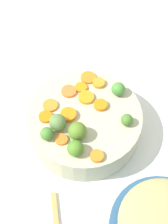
% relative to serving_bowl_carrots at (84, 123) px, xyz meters
% --- Properties ---
extents(tabletop, '(2.40, 2.40, 0.02)m').
position_rel_serving_bowl_carrots_xyz_m(tabletop, '(0.03, -0.02, -0.05)').
color(tabletop, silver).
rests_on(tabletop, ground).
extents(serving_bowl_carrots, '(0.28, 0.28, 0.08)m').
position_rel_serving_bowl_carrots_xyz_m(serving_bowl_carrots, '(0.00, 0.00, 0.00)').
color(serving_bowl_carrots, '#B7B393').
rests_on(serving_bowl_carrots, tabletop).
extents(stuffing_mound, '(0.17, 0.17, 0.04)m').
position_rel_serving_bowl_carrots_xyz_m(stuffing_mound, '(0.31, -0.04, 0.10)').
color(stuffing_mound, tan).
rests_on(stuffing_mound, metal_pot).
extents(carrot_slice_0, '(0.04, 0.04, 0.01)m').
position_rel_serving_bowl_carrots_xyz_m(carrot_slice_0, '(-0.05, 0.08, 0.04)').
color(carrot_slice_0, orange).
rests_on(carrot_slice_0, serving_bowl_carrots).
extents(carrot_slice_1, '(0.05, 0.05, 0.01)m').
position_rel_serving_bowl_carrots_xyz_m(carrot_slice_1, '(-0.02, -0.03, 0.04)').
color(carrot_slice_1, orange).
rests_on(carrot_slice_1, serving_bowl_carrots).
extents(carrot_slice_2, '(0.05, 0.05, 0.01)m').
position_rel_serving_bowl_carrots_xyz_m(carrot_slice_2, '(-0.08, 0.07, 0.04)').
color(carrot_slice_2, orange).
rests_on(carrot_slice_2, serving_bowl_carrots).
extents(carrot_slice_3, '(0.04, 0.04, 0.01)m').
position_rel_serving_bowl_carrots_xyz_m(carrot_slice_3, '(-0.07, 0.04, 0.04)').
color(carrot_slice_3, orange).
rests_on(carrot_slice_3, serving_bowl_carrots).
extents(carrot_slice_4, '(0.04, 0.04, 0.01)m').
position_rel_serving_bowl_carrots_xyz_m(carrot_slice_4, '(-0.04, -0.08, 0.04)').
color(carrot_slice_4, orange).
rests_on(carrot_slice_4, serving_bowl_carrots).
extents(carrot_slice_5, '(0.04, 0.04, 0.01)m').
position_rel_serving_bowl_carrots_xyz_m(carrot_slice_5, '(0.03, -0.08, 0.04)').
color(carrot_slice_5, orange).
rests_on(carrot_slice_5, serving_bowl_carrots).
extents(carrot_slice_6, '(0.04, 0.04, 0.01)m').
position_rel_serving_bowl_carrots_xyz_m(carrot_slice_6, '(0.00, 0.05, 0.04)').
color(carrot_slice_6, orange).
rests_on(carrot_slice_6, serving_bowl_carrots).
extents(carrot_slice_7, '(0.04, 0.04, 0.01)m').
position_rel_serving_bowl_carrots_xyz_m(carrot_slice_7, '(-0.08, 0.01, 0.04)').
color(carrot_slice_7, orange).
rests_on(carrot_slice_7, serving_bowl_carrots).
extents(carrot_slice_8, '(0.05, 0.05, 0.01)m').
position_rel_serving_bowl_carrots_xyz_m(carrot_slice_8, '(-0.07, -0.05, 0.04)').
color(carrot_slice_8, orange).
rests_on(carrot_slice_8, serving_bowl_carrots).
extents(carrot_slice_9, '(0.05, 0.05, 0.01)m').
position_rel_serving_bowl_carrots_xyz_m(carrot_slice_9, '(-0.04, 0.03, 0.04)').
color(carrot_slice_9, orange).
rests_on(carrot_slice_9, serving_bowl_carrots).
extents(carrot_slice_10, '(0.04, 0.04, 0.01)m').
position_rel_serving_bowl_carrots_xyz_m(carrot_slice_10, '(0.11, -0.04, 0.04)').
color(carrot_slice_10, orange).
rests_on(carrot_slice_10, serving_bowl_carrots).
extents(brussels_sprout_0, '(0.03, 0.03, 0.03)m').
position_rel_serving_bowl_carrots_xyz_m(brussels_sprout_0, '(-0.00, 0.10, 0.06)').
color(brussels_sprout_0, '#458435').
rests_on(brussels_sprout_0, serving_bowl_carrots).
extents(brussels_sprout_1, '(0.04, 0.04, 0.04)m').
position_rel_serving_bowl_carrots_xyz_m(brussels_sprout_1, '(-0.01, -0.07, 0.06)').
color(brussels_sprout_1, '#56773E').
rests_on(brussels_sprout_1, serving_bowl_carrots).
extents(brussels_sprout_2, '(0.03, 0.03, 0.03)m').
position_rel_serving_bowl_carrots_xyz_m(brussels_sprout_2, '(0.00, -0.10, 0.05)').
color(brussels_sprout_2, '#43792D').
rests_on(brussels_sprout_2, serving_bowl_carrots).
extents(brussels_sprout_3, '(0.04, 0.04, 0.04)m').
position_rel_serving_bowl_carrots_xyz_m(brussels_sprout_3, '(0.07, -0.07, 0.06)').
color(brussels_sprout_3, '#4B7B23').
rests_on(brussels_sprout_3, serving_bowl_carrots).
extents(brussels_sprout_4, '(0.03, 0.03, 0.03)m').
position_rel_serving_bowl_carrots_xyz_m(brussels_sprout_4, '(0.08, 0.07, 0.05)').
color(brussels_sprout_4, '#45722B').
rests_on(brussels_sprout_4, serving_bowl_carrots).
extents(brussels_sprout_5, '(0.04, 0.04, 0.04)m').
position_rel_serving_bowl_carrots_xyz_m(brussels_sprout_5, '(0.04, -0.05, 0.06)').
color(brussels_sprout_5, '#537924').
rests_on(brussels_sprout_5, serving_bowl_carrots).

